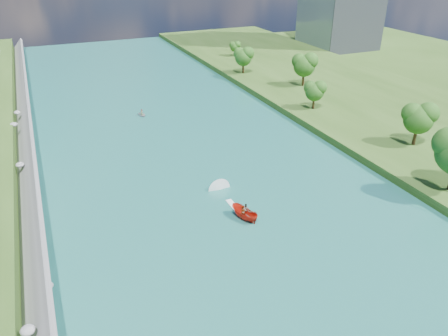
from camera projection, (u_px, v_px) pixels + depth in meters
name	position (u px, v px, depth m)	size (l,w,h in m)	color
ground	(255.00, 244.00, 55.68)	(260.00, 260.00, 0.00)	#2D5119
river_water	(199.00, 176.00, 71.97)	(55.00, 240.00, 0.10)	#1A5C63
berm_east	(426.00, 127.00, 89.22)	(44.00, 240.00, 1.50)	#2D5119
riprap_bank	(29.00, 202.00, 61.49)	(4.77, 236.00, 4.14)	slate
trees_east	(388.00, 116.00, 78.92)	(15.84, 133.68, 11.68)	#165318
motorboat	(241.00, 210.00, 61.33)	(3.60, 19.27, 2.20)	red
raft	(142.00, 114.00, 96.96)	(2.40, 3.05, 1.48)	#919399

